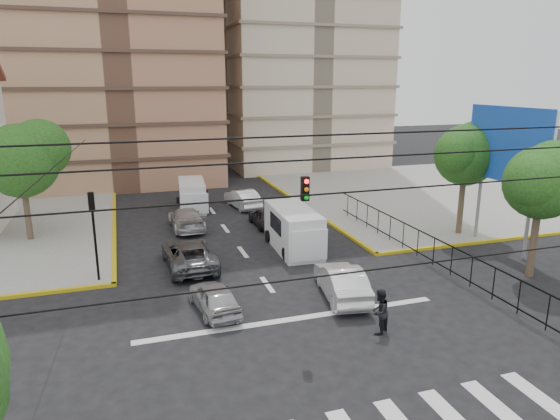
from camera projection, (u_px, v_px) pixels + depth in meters
name	position (u px, v px, depth m)	size (l,w,h in m)	color
ground	(303.00, 333.00, 19.65)	(160.00, 160.00, 0.00)	black
sidewalk_ne	(436.00, 192.00, 43.98)	(26.00, 26.00, 0.15)	gray
stop_line	(293.00, 319.00, 20.75)	(13.00, 0.40, 0.01)	silver
park_fence	(432.00, 268.00, 26.46)	(0.10, 22.50, 1.66)	black
billboard	(508.00, 147.00, 27.95)	(0.36, 6.20, 8.10)	slate
tree_park_a	(543.00, 179.00, 24.12)	(4.41, 3.60, 6.83)	#473828
tree_park_c	(467.00, 152.00, 30.78)	(4.65, 3.80, 7.25)	#473828
tree_tudor	(22.00, 157.00, 29.56)	(5.39, 4.40, 7.43)	#473828
traffic_light_nw	(93.00, 222.00, 23.74)	(0.28, 0.22, 4.40)	black
traffic_light_hanging	(327.00, 198.00, 16.29)	(18.00, 9.12, 0.92)	black
van_right_lane	(295.00, 231.00, 28.83)	(2.33, 5.50, 2.45)	silver
van_left_lane	(193.00, 196.00, 38.14)	(2.37, 4.99, 2.17)	silver
car_silver_front_left	(214.00, 297.00, 21.31)	(1.52, 3.79, 1.29)	#AFAFB3
car_white_front_right	(342.00, 281.00, 22.68)	(1.62, 4.63, 1.53)	white
car_grey_mid_left	(189.00, 254.00, 26.36)	(2.44, 5.29, 1.47)	#55585D
car_silver_rear_left	(186.00, 219.00, 33.21)	(2.01, 4.94, 1.43)	#B2B3B7
car_darkgrey_mid_right	(265.00, 217.00, 33.83)	(1.53, 3.80, 1.29)	black
car_white_rear_right	(243.00, 198.00, 38.82)	(1.54, 4.42, 1.46)	white
pedestrian_crosswalk	(380.00, 312.00, 19.40)	(0.89, 0.69, 1.82)	black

